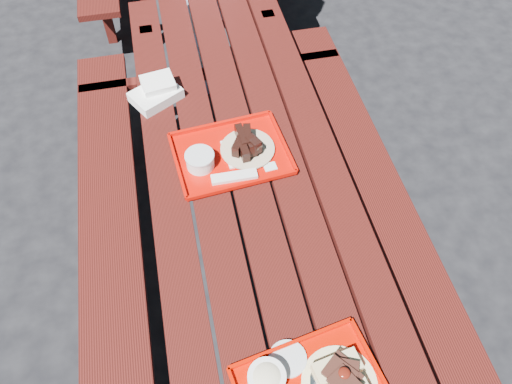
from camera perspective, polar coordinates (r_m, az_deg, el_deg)
ground at (r=2.49m, az=-0.74°, el=-8.52°), size 60.00×60.00×0.00m
picnic_table_near at (r=2.02m, az=-0.90°, el=-1.04°), size 1.41×2.40×0.75m
far_tray at (r=1.89m, az=-3.04°, el=4.33°), size 0.45×0.37×0.07m
white_cloth at (r=2.16m, az=-11.31°, el=11.17°), size 0.24×0.22×0.08m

